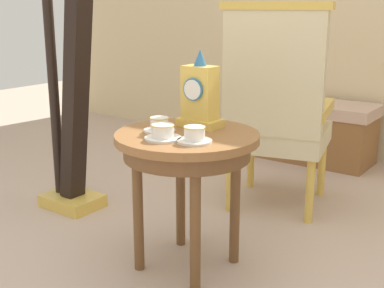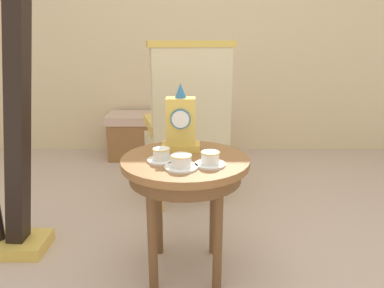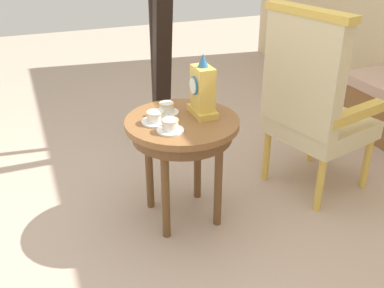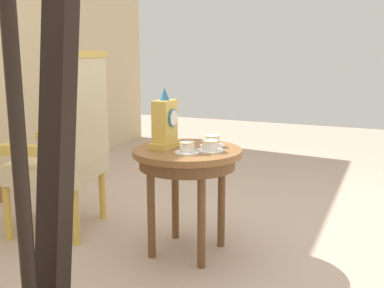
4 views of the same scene
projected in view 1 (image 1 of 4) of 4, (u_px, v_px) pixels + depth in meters
The scene contains 9 objects.
ground_plane at pixel (185, 278), 2.22m from camera, with size 10.00×10.00×0.00m, color #BCA38E.
side_table at pixel (187, 152), 2.19m from camera, with size 0.61×0.61×0.61m.
teacup_left at pixel (159, 125), 2.18m from camera, with size 0.13×0.13×0.06m.
teacup_right at pixel (163, 133), 2.06m from camera, with size 0.15×0.15×0.06m.
teacup_center at pixel (194, 135), 2.02m from camera, with size 0.14×0.14×0.06m.
mantel_clock at pixel (200, 96), 2.24m from camera, with size 0.19×0.11×0.34m.
armchair at pixel (277, 106), 2.81m from camera, with size 0.66×0.65×1.14m.
harp at pixel (69, 84), 2.79m from camera, with size 0.40×0.24×1.76m.
window_bench at pixel (304, 129), 3.88m from camera, with size 1.03×0.40×0.44m.
Camera 1 is at (1.19, -1.59, 1.13)m, focal length 48.67 mm.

